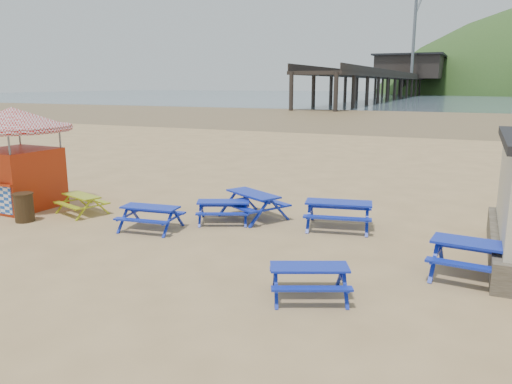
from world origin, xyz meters
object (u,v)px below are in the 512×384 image
at_px(ice_cream_kiosk, 15,145).
at_px(litter_bin, 24,207).
at_px(picnic_table_yellow, 82,204).
at_px(picnic_table_blue_b, 253,205).
at_px(picnic_table_blue_a, 223,211).

bearing_deg(ice_cream_kiosk, litter_bin, -36.25).
distance_m(picnic_table_yellow, litter_bin, 1.81).
bearing_deg(picnic_table_blue_b, picnic_table_blue_a, -99.45).
bearing_deg(ice_cream_kiosk, picnic_table_blue_a, 11.14).
distance_m(picnic_table_blue_b, picnic_table_yellow, 5.87).
relative_size(picnic_table_blue_a, picnic_table_yellow, 1.08).
xyz_separation_m(picnic_table_blue_b, litter_bin, (-6.57, -3.36, 0.05)).
xyz_separation_m(picnic_table_blue_a, ice_cream_kiosk, (-7.59, -1.19, 1.90)).
relative_size(picnic_table_blue_a, ice_cream_kiosk, 0.50).
distance_m(ice_cream_kiosk, litter_bin, 2.79).
xyz_separation_m(picnic_table_blue_b, ice_cream_kiosk, (-8.26, -2.02, 1.82)).
bearing_deg(picnic_table_yellow, picnic_table_blue_b, 37.01).
bearing_deg(litter_bin, picnic_table_blue_b, 27.08).
bearing_deg(picnic_table_blue_b, picnic_table_yellow, -131.96).
distance_m(picnic_table_blue_a, litter_bin, 6.42).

